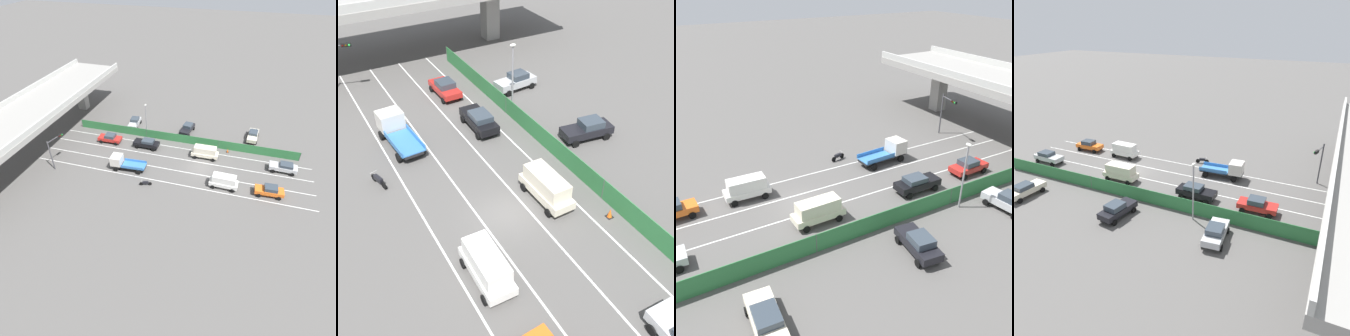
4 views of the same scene
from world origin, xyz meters
TOP-DOWN VIEW (x-y plane):
  - ground_plane at (0.00, 0.00)m, footprint 300.00×300.00m
  - lane_line_left_edge at (-5.01, 5.06)m, footprint 0.14×46.13m
  - lane_line_mid_left at (-1.67, 5.06)m, footprint 0.14×46.13m
  - lane_line_mid_right at (1.67, 5.06)m, footprint 0.14×46.13m
  - lane_line_right_edge at (5.01, 5.06)m, footprint 0.14×46.13m
  - elevated_overpass at (0.00, 30.13)m, footprint 46.21×10.77m
  - green_fence at (6.96, 5.06)m, footprint 0.10×42.23m
  - car_sedan_black at (3.52, 10.84)m, footprint 2.07×4.70m
  - car_sedan_silver at (3.13, -13.22)m, footprint 2.11×4.45m
  - car_van_white at (-3.55, -4.24)m, footprint 2.08×4.39m
  - car_taxi_orange at (-3.44, -11.06)m, footprint 2.11×4.29m
  - car_sedan_red at (3.35, 18.15)m, footprint 2.14×4.36m
  - car_van_cream at (3.37, -0.02)m, footprint 2.03×4.67m
  - flatbed_truck_blue at (-3.54, 12.57)m, footprint 2.63×5.85m
  - motorcycle at (-6.59, 7.45)m, footprint 0.78×1.90m
  - parked_sedan_cream at (11.95, -7.78)m, footprint 4.74×2.26m
  - parked_sedan_dark at (10.92, 4.90)m, footprint 4.63×2.46m
  - parked_wagon_silver at (10.26, 15.88)m, footprint 4.47×2.37m
  - traffic_light at (-5.95, 23.21)m, footprint 3.18×1.00m
  - street_lamp at (7.81, 12.39)m, footprint 0.60×0.36m
  - traffic_cone at (6.16, -3.73)m, footprint 0.47×0.47m

SIDE VIEW (x-z plane):
  - ground_plane at x=0.00m, z-range 0.00..0.00m
  - lane_line_left_edge at x=-5.01m, z-range 0.00..0.01m
  - lane_line_mid_left at x=-1.67m, z-range 0.00..0.01m
  - lane_line_mid_right at x=1.67m, z-range 0.00..0.01m
  - lane_line_right_edge at x=5.01m, z-range 0.00..0.01m
  - traffic_cone at x=6.16m, z-range -0.02..0.68m
  - motorcycle at x=-6.59m, z-range -0.01..0.93m
  - green_fence at x=6.96m, z-range 0.00..1.69m
  - car_sedan_red at x=3.35m, z-range 0.07..1.71m
  - parked_sedan_cream at x=11.95m, z-range 0.09..1.71m
  - car_sedan_silver at x=3.13m, z-range 0.10..1.70m
  - car_taxi_orange at x=-3.44m, z-range 0.08..1.73m
  - car_sedan_black at x=3.52m, z-range 0.09..1.77m
  - parked_sedan_dark at x=10.92m, z-range 0.07..1.81m
  - parked_wagon_silver at x=10.26m, z-range 0.07..1.81m
  - car_van_white at x=-3.55m, z-range 0.14..2.30m
  - car_van_cream at x=3.37m, z-range 0.14..2.32m
  - flatbed_truck_blue at x=-3.54m, z-range 0.05..2.42m
  - traffic_light at x=-5.95m, z-range 1.13..6.61m
  - street_lamp at x=7.81m, z-range 0.74..7.25m
  - elevated_overpass at x=0.00m, z-range 2.51..10.76m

